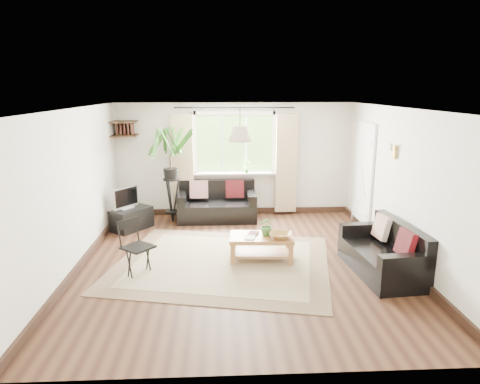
{
  "coord_description": "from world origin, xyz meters",
  "views": [
    {
      "loc": [
        -0.33,
        -6.32,
        2.68
      ],
      "look_at": [
        0.0,
        0.4,
        1.05
      ],
      "focal_mm": 32.0,
      "sensor_mm": 36.0,
      "label": 1
    }
  ],
  "objects_px": {
    "palm_stand": "(171,175)",
    "folding_chair": "(138,248)",
    "sofa_back": "(217,202)",
    "sofa_right": "(382,250)",
    "coffee_table": "(261,248)",
    "tv_stand": "(132,219)"
  },
  "relations": [
    {
      "from": "sofa_right",
      "to": "folding_chair",
      "type": "distance_m",
      "value": 3.59
    },
    {
      "from": "sofa_right",
      "to": "folding_chair",
      "type": "bearing_deg",
      "value": -97.55
    },
    {
      "from": "folding_chair",
      "to": "palm_stand",
      "type": "bearing_deg",
      "value": 34.61
    },
    {
      "from": "sofa_right",
      "to": "tv_stand",
      "type": "bearing_deg",
      "value": -124.3
    },
    {
      "from": "sofa_right",
      "to": "coffee_table",
      "type": "relative_size",
      "value": 1.53
    },
    {
      "from": "palm_stand",
      "to": "folding_chair",
      "type": "distance_m",
      "value": 2.67
    },
    {
      "from": "folding_chair",
      "to": "tv_stand",
      "type": "bearing_deg",
      "value": 53.26
    },
    {
      "from": "sofa_right",
      "to": "folding_chair",
      "type": "height_order",
      "value": "folding_chair"
    },
    {
      "from": "tv_stand",
      "to": "folding_chair",
      "type": "relative_size",
      "value": 0.94
    },
    {
      "from": "palm_stand",
      "to": "tv_stand",
      "type": "bearing_deg",
      "value": -148.09
    },
    {
      "from": "coffee_table",
      "to": "palm_stand",
      "type": "bearing_deg",
      "value": 127.37
    },
    {
      "from": "sofa_back",
      "to": "sofa_right",
      "type": "bearing_deg",
      "value": -49.16
    },
    {
      "from": "sofa_back",
      "to": "sofa_right",
      "type": "height_order",
      "value": "sofa_back"
    },
    {
      "from": "tv_stand",
      "to": "sofa_back",
      "type": "bearing_deg",
      "value": -34.89
    },
    {
      "from": "tv_stand",
      "to": "folding_chair",
      "type": "bearing_deg",
      "value": -128.98
    },
    {
      "from": "tv_stand",
      "to": "coffee_table",
      "type": "bearing_deg",
      "value": -87.92
    },
    {
      "from": "sofa_back",
      "to": "folding_chair",
      "type": "relative_size",
      "value": 1.95
    },
    {
      "from": "coffee_table",
      "to": "tv_stand",
      "type": "distance_m",
      "value": 2.91
    },
    {
      "from": "tv_stand",
      "to": "palm_stand",
      "type": "distance_m",
      "value": 1.17
    },
    {
      "from": "sofa_right",
      "to": "coffee_table",
      "type": "bearing_deg",
      "value": -114.09
    },
    {
      "from": "coffee_table",
      "to": "tv_stand",
      "type": "bearing_deg",
      "value": 144.81
    },
    {
      "from": "tv_stand",
      "to": "sofa_right",
      "type": "bearing_deg",
      "value": -81.53
    }
  ]
}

